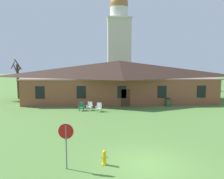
{
  "coord_description": "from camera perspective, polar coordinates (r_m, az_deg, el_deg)",
  "views": [
    {
      "loc": [
        -2.34,
        -11.11,
        5.33
      ],
      "look_at": [
        -1.49,
        9.39,
        2.86
      ],
      "focal_mm": 35.57,
      "sensor_mm": 36.0,
      "label": 1
    }
  ],
  "objects": [
    {
      "name": "fire_hydrant",
      "position": [
        12.17,
        -1.98,
        -17.15
      ],
      "size": [
        0.36,
        0.28,
        0.79
      ],
      "color": "gold",
      "rests_on": "ground"
    },
    {
      "name": "trash_bin",
      "position": [
        28.28,
        14.21,
        -3.19
      ],
      "size": [
        0.56,
        0.56,
        0.98
      ],
      "color": "#335638",
      "rests_on": "ground"
    },
    {
      "name": "lawn_chair_left_end",
      "position": [
        24.52,
        -3.38,
        -4.51
      ],
      "size": [
        0.72,
        0.77,
        0.96
      ],
      "color": "white",
      "rests_on": "ground"
    },
    {
      "name": "dome_tower",
      "position": [
        48.64,
        1.79,
        11.66
      ],
      "size": [
        5.18,
        5.18,
        20.45
      ],
      "color": "beige",
      "rests_on": "ground"
    },
    {
      "name": "brick_building",
      "position": [
        32.15,
        1.8,
        2.49
      ],
      "size": [
        25.9,
        10.4,
        5.65
      ],
      "color": "brown",
      "rests_on": "ground"
    },
    {
      "name": "stop_sign",
      "position": [
        11.49,
        -11.74,
        -11.82
      ],
      "size": [
        0.8,
        0.14,
        2.36
      ],
      "color": "slate",
      "rests_on": "ground"
    },
    {
      "name": "bare_tree_beside_building",
      "position": [
        35.87,
        -23.07,
        2.54
      ],
      "size": [
        1.43,
        1.36,
        5.9
      ],
      "color": "brown",
      "rests_on": "ground"
    },
    {
      "name": "lawn_chair_near_door",
      "position": [
        25.21,
        -5.75,
        -4.22
      ],
      "size": [
        0.74,
        0.79,
        0.96
      ],
      "color": "white",
      "rests_on": "ground"
    },
    {
      "name": "ground_plane",
      "position": [
        12.54,
        9.08,
        -18.37
      ],
      "size": [
        200.0,
        200.0,
        0.0
      ],
      "primitive_type": "plane",
      "color": "#517A38"
    },
    {
      "name": "lawn_chair_by_porch",
      "position": [
        25.15,
        -7.84,
        -4.27
      ],
      "size": [
        0.68,
        0.71,
        0.96
      ],
      "color": "#28704C",
      "rests_on": "ground"
    }
  ]
}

